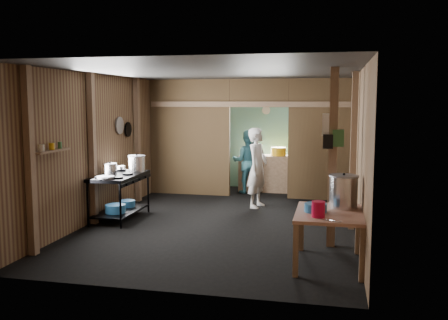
% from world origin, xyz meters
% --- Properties ---
extents(floor, '(4.50, 7.00, 0.00)m').
position_xyz_m(floor, '(0.00, 0.00, 0.00)').
color(floor, black).
rests_on(floor, ground).
extents(ceiling, '(4.50, 7.00, 0.00)m').
position_xyz_m(ceiling, '(0.00, 0.00, 2.60)').
color(ceiling, '#4A4948').
rests_on(ceiling, ground).
extents(wall_back, '(4.50, 0.00, 2.60)m').
position_xyz_m(wall_back, '(0.00, 3.50, 1.30)').
color(wall_back, brown).
rests_on(wall_back, ground).
extents(wall_front, '(4.50, 0.00, 2.60)m').
position_xyz_m(wall_front, '(0.00, -3.50, 1.30)').
color(wall_front, brown).
rests_on(wall_front, ground).
extents(wall_left, '(0.00, 7.00, 2.60)m').
position_xyz_m(wall_left, '(-2.25, 0.00, 1.30)').
color(wall_left, brown).
rests_on(wall_left, ground).
extents(wall_right, '(0.00, 7.00, 2.60)m').
position_xyz_m(wall_right, '(2.25, 0.00, 1.30)').
color(wall_right, brown).
rests_on(wall_right, ground).
extents(partition_left, '(1.85, 0.10, 2.60)m').
position_xyz_m(partition_left, '(-1.32, 2.20, 1.30)').
color(partition_left, brown).
rests_on(partition_left, floor).
extents(partition_right, '(1.35, 0.10, 2.60)m').
position_xyz_m(partition_right, '(1.57, 2.20, 1.30)').
color(partition_right, brown).
rests_on(partition_right, floor).
extents(partition_header, '(1.30, 0.10, 0.60)m').
position_xyz_m(partition_header, '(0.25, 2.20, 2.30)').
color(partition_header, brown).
rests_on(partition_header, wall_back).
extents(turquoise_panel, '(4.40, 0.06, 2.50)m').
position_xyz_m(turquoise_panel, '(0.00, 3.44, 1.25)').
color(turquoise_panel, '#65A298').
rests_on(turquoise_panel, wall_back).
extents(back_counter, '(1.20, 0.50, 0.85)m').
position_xyz_m(back_counter, '(0.30, 2.95, 0.42)').
color(back_counter, '#98785B').
rests_on(back_counter, floor).
extents(wall_clock, '(0.20, 0.03, 0.20)m').
position_xyz_m(wall_clock, '(0.25, 3.40, 1.90)').
color(wall_clock, silver).
rests_on(wall_clock, wall_back).
extents(post_left_a, '(0.10, 0.12, 2.60)m').
position_xyz_m(post_left_a, '(-2.18, -2.60, 1.30)').
color(post_left_a, '#98785B').
rests_on(post_left_a, floor).
extents(post_left_b, '(0.10, 0.12, 2.60)m').
position_xyz_m(post_left_b, '(-2.18, -0.80, 1.30)').
color(post_left_b, '#98785B').
rests_on(post_left_b, floor).
extents(post_left_c, '(0.10, 0.12, 2.60)m').
position_xyz_m(post_left_c, '(-2.18, 1.20, 1.30)').
color(post_left_c, '#98785B').
rests_on(post_left_c, floor).
extents(post_right, '(0.10, 0.12, 2.60)m').
position_xyz_m(post_right, '(2.18, -0.20, 1.30)').
color(post_right, '#98785B').
rests_on(post_right, floor).
extents(post_free, '(0.12, 0.12, 2.60)m').
position_xyz_m(post_free, '(1.85, -1.30, 1.30)').
color(post_free, '#98785B').
rests_on(post_free, floor).
extents(cross_beam, '(4.40, 0.12, 0.12)m').
position_xyz_m(cross_beam, '(0.00, 2.15, 2.05)').
color(cross_beam, '#98785B').
rests_on(cross_beam, wall_left).
extents(pan_lid_big, '(0.03, 0.34, 0.34)m').
position_xyz_m(pan_lid_big, '(-2.21, 0.40, 1.65)').
color(pan_lid_big, gray).
rests_on(pan_lid_big, wall_left).
extents(pan_lid_small, '(0.03, 0.30, 0.30)m').
position_xyz_m(pan_lid_small, '(-2.21, 0.80, 1.55)').
color(pan_lid_small, black).
rests_on(pan_lid_small, wall_left).
extents(wall_shelf, '(0.14, 0.80, 0.03)m').
position_xyz_m(wall_shelf, '(-2.15, -2.10, 1.40)').
color(wall_shelf, '#98785B').
rests_on(wall_shelf, wall_left).
extents(jar_white, '(0.07, 0.07, 0.10)m').
position_xyz_m(jar_white, '(-2.15, -2.35, 1.47)').
color(jar_white, silver).
rests_on(jar_white, wall_shelf).
extents(jar_yellow, '(0.08, 0.08, 0.10)m').
position_xyz_m(jar_yellow, '(-2.15, -2.10, 1.47)').
color(jar_yellow, orange).
rests_on(jar_yellow, wall_shelf).
extents(jar_green, '(0.06, 0.06, 0.10)m').
position_xyz_m(jar_green, '(-2.15, -1.88, 1.47)').
color(jar_green, '#306332').
rests_on(jar_green, wall_shelf).
extents(bag_white, '(0.22, 0.15, 0.32)m').
position_xyz_m(bag_white, '(1.80, -1.22, 1.78)').
color(bag_white, silver).
rests_on(bag_white, post_free).
extents(bag_green, '(0.16, 0.12, 0.24)m').
position_xyz_m(bag_green, '(1.92, -1.36, 1.60)').
color(bag_green, '#306332').
rests_on(bag_green, post_free).
extents(bag_black, '(0.14, 0.10, 0.20)m').
position_xyz_m(bag_black, '(1.78, -1.38, 1.55)').
color(bag_black, black).
rests_on(bag_black, post_free).
extents(gas_range, '(0.71, 1.38, 0.82)m').
position_xyz_m(gas_range, '(-1.88, -0.40, 0.41)').
color(gas_range, black).
rests_on(gas_range, floor).
extents(prep_table, '(0.86, 1.19, 0.70)m').
position_xyz_m(prep_table, '(1.83, -2.15, 0.35)').
color(prep_table, '#A76D5B').
rests_on(prep_table, floor).
extents(stove_pot_large, '(0.34, 0.34, 0.32)m').
position_xyz_m(stove_pot_large, '(-1.71, 0.01, 0.96)').
color(stove_pot_large, silver).
rests_on(stove_pot_large, gas_range).
extents(stove_pot_med, '(0.30, 0.30, 0.22)m').
position_xyz_m(stove_pot_med, '(-2.05, -0.41, 0.90)').
color(stove_pot_med, silver).
rests_on(stove_pot_med, gas_range).
extents(stove_saucepan, '(0.17, 0.17, 0.09)m').
position_xyz_m(stove_saucepan, '(-2.05, 0.05, 0.86)').
color(stove_saucepan, silver).
rests_on(stove_saucepan, gas_range).
extents(frying_pan, '(0.44, 0.58, 0.07)m').
position_xyz_m(frying_pan, '(-1.88, -0.94, 0.84)').
color(frying_pan, gray).
rests_on(frying_pan, gas_range).
extents(blue_tub_front, '(0.36, 0.36, 0.15)m').
position_xyz_m(blue_tub_front, '(-1.88, -0.60, 0.23)').
color(blue_tub_front, '#2867A0').
rests_on(blue_tub_front, gas_range).
extents(blue_tub_back, '(0.30, 0.30, 0.12)m').
position_xyz_m(blue_tub_back, '(-1.88, -0.08, 0.22)').
color(blue_tub_back, '#2867A0').
rests_on(blue_tub_back, gas_range).
extents(stock_pot, '(0.44, 0.44, 0.46)m').
position_xyz_m(stock_pot, '(2.00, -1.85, 0.91)').
color(stock_pot, silver).
rests_on(stock_pot, prep_table).
extents(wash_basin, '(0.38, 0.38, 0.11)m').
position_xyz_m(wash_basin, '(1.65, -2.19, 0.76)').
color(wash_basin, '#2867A0').
rests_on(wash_basin, prep_table).
extents(pink_bucket, '(0.22, 0.22, 0.20)m').
position_xyz_m(pink_bucket, '(1.69, -2.48, 0.80)').
color(pink_bucket, '#BE0A32').
rests_on(pink_bucket, prep_table).
extents(knife, '(0.29, 0.14, 0.01)m').
position_xyz_m(knife, '(1.83, -2.65, 0.71)').
color(knife, silver).
rests_on(knife, prep_table).
extents(yellow_tub, '(0.35, 0.35, 0.20)m').
position_xyz_m(yellow_tub, '(0.61, 2.95, 0.95)').
color(yellow_tub, orange).
rests_on(yellow_tub, back_counter).
extents(red_cup, '(0.11, 0.11, 0.12)m').
position_xyz_m(red_cup, '(-0.01, 2.95, 0.91)').
color(red_cup, '#A4502D').
rests_on(red_cup, back_counter).
extents(cook, '(0.52, 0.66, 1.60)m').
position_xyz_m(cook, '(0.39, 1.13, 0.80)').
color(cook, white).
rests_on(cook, floor).
extents(worker_back, '(0.77, 0.64, 1.46)m').
position_xyz_m(worker_back, '(-0.07, 2.63, 0.73)').
color(worker_back, '#316975').
rests_on(worker_back, floor).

